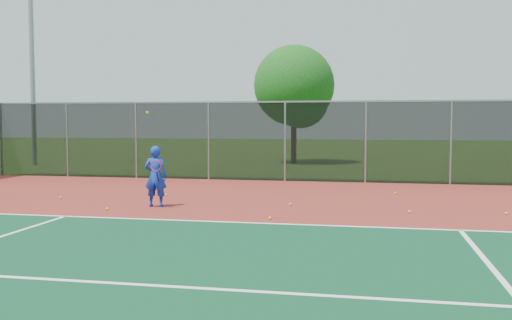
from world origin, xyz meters
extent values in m
plane|color=#2E5017|center=(0.00, 0.00, 0.00)|extent=(120.00, 120.00, 0.00)
cube|color=maroon|center=(0.00, 2.00, 0.01)|extent=(30.00, 20.00, 0.02)
cube|color=white|center=(2.00, 3.00, 0.03)|extent=(22.00, 0.10, 0.00)
cube|color=black|center=(0.00, 12.00, 1.52)|extent=(30.00, 0.04, 3.00)
cube|color=gray|center=(0.00, 12.00, 3.02)|extent=(30.00, 0.06, 0.06)
imported|color=#1331B6|center=(-5.45, 4.92, 0.83)|extent=(0.63, 0.44, 1.63)
cylinder|color=black|center=(-5.30, 4.67, 0.85)|extent=(0.03, 0.15, 0.27)
torus|color=#A51414|center=(-5.30, 4.57, 1.15)|extent=(0.30, 0.13, 0.29)
sphere|color=#BEE61A|center=(-5.70, 5.02, 2.53)|extent=(0.07, 0.07, 0.07)
sphere|color=#BEE61A|center=(-5.92, 7.00, 0.06)|extent=(0.07, 0.07, 0.07)
sphere|color=#BEE61A|center=(-6.47, 4.13, 0.06)|extent=(0.07, 0.07, 0.07)
sphere|color=#BEE61A|center=(0.95, 8.85, 0.06)|extent=(0.07, 0.07, 0.07)
sphere|color=#BEE61A|center=(-2.13, 3.56, 0.06)|extent=(0.07, 0.07, 0.07)
sphere|color=#BEE61A|center=(3.42, 5.33, 0.06)|extent=(0.07, 0.07, 0.07)
sphere|color=#BEE61A|center=(-1.96, 5.82, 0.06)|extent=(0.07, 0.07, 0.07)
sphere|color=#BEE61A|center=(1.12, 5.14, 0.06)|extent=(0.07, 0.07, 0.07)
sphere|color=#BEE61A|center=(-8.75, 5.82, 0.06)|extent=(0.07, 0.07, 0.07)
cylinder|color=gray|center=(-16.90, 17.39, 5.86)|extent=(0.24, 0.24, 11.73)
cylinder|color=#341F12|center=(-3.85, 21.14, 1.21)|extent=(0.30, 0.30, 2.43)
sphere|color=#144B15|center=(-3.85, 21.14, 4.18)|extent=(4.32, 4.32, 4.32)
sphere|color=#144B15|center=(-3.45, 20.84, 3.37)|extent=(2.97, 2.97, 2.97)
camera|label=1|loc=(0.08, -9.35, 2.32)|focal=40.00mm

